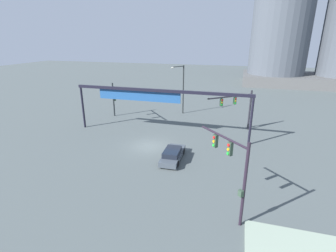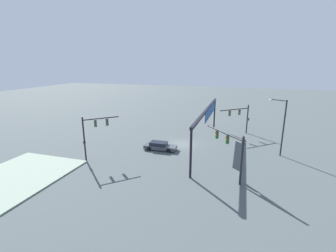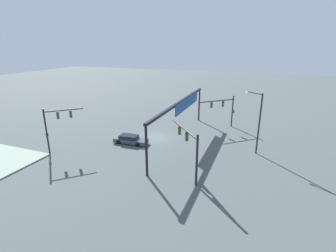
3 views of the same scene
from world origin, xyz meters
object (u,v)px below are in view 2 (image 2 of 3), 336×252
at_px(traffic_signal_opposite_side, 241,115).
at_px(traffic_signal_cross_street, 93,130).
at_px(traffic_signal_near_corner, 231,146).
at_px(streetlamp_curved_arm, 282,124).
at_px(sedan_car_approaching, 160,146).

xyz_separation_m(traffic_signal_opposite_side, traffic_signal_cross_street, (18.21, -18.62, 0.46)).
distance_m(traffic_signal_near_corner, streetlamp_curved_arm, 11.15).
xyz_separation_m(traffic_signal_near_corner, traffic_signal_cross_street, (-0.01, -17.87, 0.28)).
relative_size(streetlamp_curved_arm, sedan_car_approaching, 1.62).
height_order(streetlamp_curved_arm, sedan_car_approaching, streetlamp_curved_arm).
relative_size(traffic_signal_near_corner, sedan_car_approaching, 1.11).
height_order(traffic_signal_near_corner, traffic_signal_cross_street, traffic_signal_cross_street).
bearing_deg(traffic_signal_near_corner, streetlamp_curved_arm, -74.52).
bearing_deg(traffic_signal_cross_street, traffic_signal_opposite_side, -0.04).
bearing_deg(traffic_signal_opposite_side, sedan_car_approaching, 4.87).
bearing_deg(traffic_signal_near_corner, traffic_signal_cross_street, 50.05).
height_order(traffic_signal_opposite_side, traffic_signal_cross_street, traffic_signal_cross_street).
distance_m(streetlamp_curved_arm, sedan_car_approaching, 17.62).
bearing_deg(traffic_signal_cross_street, traffic_signal_near_corner, -44.43).
distance_m(traffic_signal_cross_street, streetlamp_curved_arm, 25.85).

